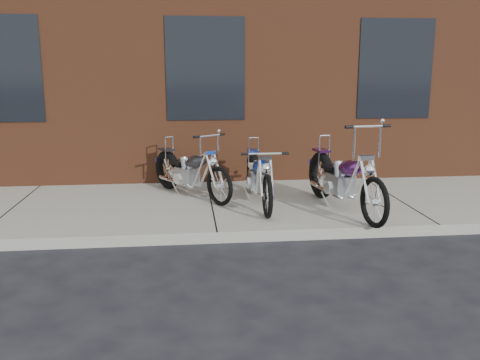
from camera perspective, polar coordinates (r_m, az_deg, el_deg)
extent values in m
plane|color=black|center=(6.59, -2.56, -7.14)|extent=(120.00, 120.00, 0.00)
cube|color=gray|center=(8.00, -3.24, -3.07)|extent=(22.00, 3.00, 0.15)
cube|color=brown|center=(14.33, -4.87, 19.51)|extent=(22.00, 10.00, 8.00)
torus|color=black|center=(8.15, 9.55, 0.35)|extent=(0.27, 0.77, 0.76)
torus|color=black|center=(6.75, 15.52, -2.76)|extent=(0.19, 0.69, 0.68)
cube|color=#9CA0A5|center=(7.57, 11.72, -0.75)|extent=(0.36, 0.46, 0.32)
ellipsoid|color=#551E66|center=(7.25, 12.89, 1.09)|extent=(0.37, 0.62, 0.32)
cube|color=black|center=(7.76, 10.86, 1.20)|extent=(0.30, 0.33, 0.06)
cylinder|color=white|center=(6.79, 15.08, -0.24)|extent=(0.09, 0.31, 0.57)
cylinder|color=white|center=(6.79, 14.84, 5.73)|extent=(0.58, 0.13, 0.03)
cylinder|color=white|center=(8.00, 9.91, 3.02)|extent=(0.03, 0.03, 0.50)
cylinder|color=white|center=(7.85, 11.72, -1.30)|extent=(0.21, 0.94, 0.05)
torus|color=black|center=(8.41, 1.59, 0.66)|extent=(0.14, 0.70, 0.70)
torus|color=black|center=(6.96, 3.28, -2.12)|extent=(0.07, 0.63, 0.63)
cube|color=#9CA0A5|center=(7.81, 2.20, -0.31)|extent=(0.27, 0.39, 0.29)
ellipsoid|color=blue|center=(7.49, 2.52, 1.33)|extent=(0.25, 0.53, 0.30)
cube|color=beige|center=(8.02, 1.95, 1.42)|extent=(0.23, 0.27, 0.06)
cylinder|color=white|center=(7.01, 3.15, 0.13)|extent=(0.04, 0.28, 0.52)
cylinder|color=white|center=(7.07, 3.02, 2.81)|extent=(0.53, 0.03, 0.03)
cylinder|color=white|center=(8.27, 1.68, 3.05)|extent=(0.02, 0.02, 0.46)
cylinder|color=white|center=(8.06, 2.79, -0.84)|extent=(0.05, 0.87, 0.05)
torus|color=black|center=(8.80, -7.65, 1.02)|extent=(0.49, 0.63, 0.67)
torus|color=black|center=(7.64, -1.68, -0.86)|extent=(0.39, 0.54, 0.61)
cube|color=#9CA0A5|center=(8.31, -5.42, 0.34)|extent=(0.43, 0.46, 0.28)
ellipsoid|color=#2E2D34|center=(8.05, -4.39, 1.94)|extent=(0.49, 0.56, 0.29)
cube|color=black|center=(8.48, -6.39, 1.84)|extent=(0.33, 0.34, 0.06)
cylinder|color=white|center=(7.67, -2.23, 1.07)|extent=(0.18, 0.25, 0.50)
cylinder|color=white|center=(7.68, -2.81, 4.92)|extent=(0.44, 0.31, 0.03)
cylinder|color=white|center=(8.68, -7.45, 3.25)|extent=(0.03, 0.03, 0.45)
cylinder|color=white|center=(8.57, -5.57, -0.14)|extent=(0.51, 0.72, 0.04)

